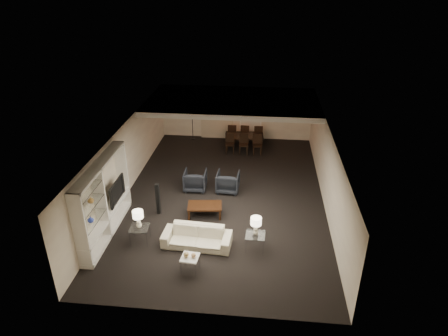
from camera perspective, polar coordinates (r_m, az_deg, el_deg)
floor at (r=14.37m, az=0.00°, el=-3.92°), size 11.00×11.00×0.00m
ceiling at (r=13.27m, az=0.00°, el=5.41°), size 7.00×11.00×0.02m
wall_back at (r=18.85m, az=1.72°, el=7.90°), size 7.00×0.02×2.50m
wall_front at (r=9.20m, az=-3.61°, el=-14.62°), size 7.00×0.02×2.50m
wall_left at (r=14.52m, az=-13.88°, el=1.16°), size 0.02×11.00×2.50m
wall_right at (r=13.90m, az=14.51°, el=-0.11°), size 0.02×11.00×2.50m
ceiling_soffit at (r=16.60m, az=1.25°, el=9.45°), size 7.00×4.00×0.20m
curtains at (r=18.87m, az=-1.05°, el=7.77°), size 1.50×0.12×2.40m
door at (r=18.85m, az=3.84°, el=7.21°), size 0.90×0.05×2.10m
painting at (r=18.69m, az=8.23°, el=8.44°), size 0.95×0.04×0.65m
media_unit at (r=12.36m, az=-16.78°, el=-4.37°), size 0.38×3.40×2.35m
pendant_light at (r=16.73m, az=2.27°, el=7.84°), size 0.52×0.52×0.24m
sofa at (r=11.82m, az=-3.90°, el=-9.82°), size 2.05×0.91×0.58m
coffee_table at (r=13.18m, az=-2.75°, el=-6.05°), size 1.16×0.76×0.39m
armchair_left at (r=14.62m, az=-4.13°, el=-1.74°), size 0.82×0.84×0.74m
armchair_right at (r=14.48m, az=0.56°, el=-1.98°), size 0.84×0.86×0.74m
side_table_left at (r=12.21m, az=-11.89°, el=-9.29°), size 0.59×0.59×0.51m
side_table_right at (r=11.72m, az=4.47°, el=-10.46°), size 0.57×0.57×0.51m
table_lamp_left at (r=11.91m, az=-12.13°, el=-7.18°), size 0.32×0.32×0.57m
table_lamp_right at (r=11.40m, az=4.57°, el=-8.29°), size 0.35×0.35×0.57m
marble_table at (r=11.02m, az=-4.84°, el=-13.46°), size 0.50×0.50×0.46m
gold_gourd_a at (r=10.84m, az=-5.44°, el=-12.20°), size 0.15×0.15×0.15m
gold_gourd_b at (r=10.81m, az=-4.37°, el=-12.32°), size 0.13×0.13×0.13m
television at (r=12.94m, az=-15.52°, el=-3.15°), size 1.17×0.15×0.68m
vase_blue at (r=11.60m, az=-18.52°, el=-6.97°), size 0.17×0.17×0.18m
vase_amber at (r=11.50m, az=-18.51°, el=-4.34°), size 0.18×0.18×0.19m
floor_speaker at (r=13.27m, az=-9.43°, el=-4.38°), size 0.13×0.13×1.10m
dining_table at (r=18.07m, az=2.92°, el=3.80°), size 1.76×1.07×0.59m
chair_nl at (r=17.46m, az=0.84°, el=3.49°), size 0.45×0.45×0.88m
chair_nm at (r=17.42m, az=2.81°, el=3.41°), size 0.44×0.44×0.88m
chair_nr at (r=17.40m, az=4.78°, el=3.32°), size 0.44×0.44×0.88m
chair_fl at (r=18.65m, az=1.20°, el=5.05°), size 0.41×0.41×0.88m
chair_fm at (r=18.62m, az=3.04°, el=4.98°), size 0.44×0.44×0.88m
chair_fr at (r=18.60m, az=4.89°, el=4.90°), size 0.44×0.44×0.88m
floor_lamp at (r=18.94m, az=-4.53°, el=6.24°), size 0.24×0.24×1.45m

